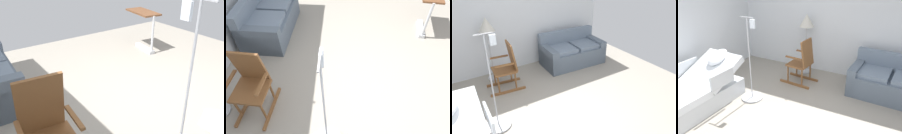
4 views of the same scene
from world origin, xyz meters
The scene contains 3 objects.
ground_plane centered at (0.00, 0.00, 0.00)m, with size 6.48×6.48×0.00m, color gray.
rocking_chair centered at (-0.44, 1.75, 0.50)m, with size 0.80×0.54×1.05m.
overbed_table centered at (1.61, -1.30, 0.53)m, with size 0.87×0.52×0.84m.
Camera 1 is at (-2.20, 2.29, 2.01)m, focal length 39.51 mm.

